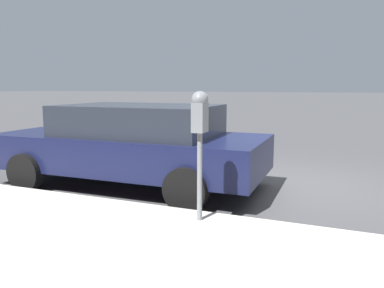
# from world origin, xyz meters

# --- Properties ---
(ground_plane) EXTENTS (220.00, 220.00, 0.00)m
(ground_plane) POSITION_xyz_m (0.00, 0.00, 0.00)
(ground_plane) COLOR #424244
(parking_meter) EXTENTS (0.21, 0.19, 1.51)m
(parking_meter) POSITION_xyz_m (-2.51, 0.73, 1.33)
(parking_meter) COLOR gray
(parking_meter) RESTS_ON sidewalk
(car_navy) EXTENTS (2.17, 4.68, 1.42)m
(car_navy) POSITION_xyz_m (-0.91, 2.58, 0.76)
(car_navy) COLOR #14193D
(car_navy) RESTS_ON ground_plane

